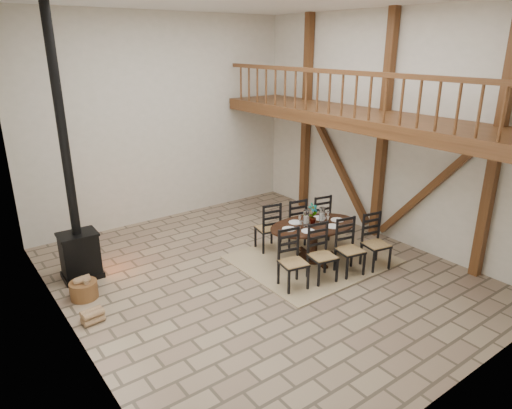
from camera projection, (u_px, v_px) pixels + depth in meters
ground at (261, 274)px, 8.96m from camera, size 8.00×8.00×0.00m
room_shell at (311, 114)px, 8.62m from camera, size 7.02×8.02×5.01m
rug at (312, 259)px, 9.56m from camera, size 3.00×2.50×0.02m
dining_table at (315, 243)px, 9.35m from camera, size 2.42×2.48×1.23m
wood_stove at (76, 224)px, 8.47m from camera, size 0.73×0.57×5.00m
log_basket at (84, 289)px, 8.07m from camera, size 0.48×0.48×0.40m
log_stack at (93, 316)px, 7.37m from camera, size 0.36×0.26×0.23m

